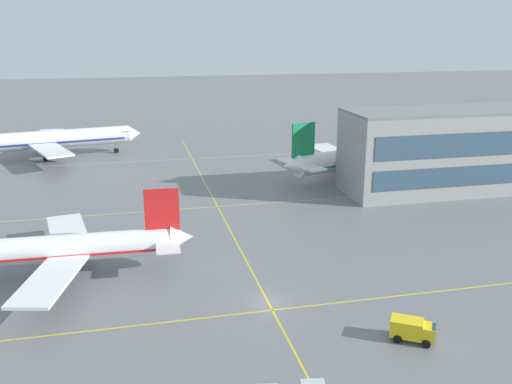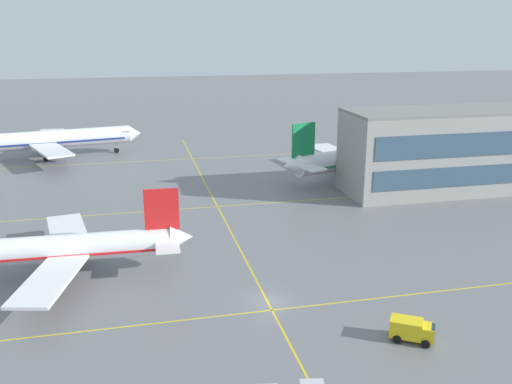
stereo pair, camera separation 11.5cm
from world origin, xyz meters
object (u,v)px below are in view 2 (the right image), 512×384
Objects in this scene: airliner_second_row at (363,157)px; service_truck_catering at (412,329)px; airliner_front_gate at (56,249)px; airliner_third_row at (51,140)px.

airliner_second_row is 60.89m from service_truck_catering.
airliner_front_gate is 0.81× the size of airliner_third_row.
airliner_third_row is 9.07× the size of service_truck_catering.
service_truck_catering is (34.39, -22.43, -2.32)m from airliner_front_gate.
airliner_third_row reaches higher than airliner_front_gate.
airliner_third_row reaches higher than service_truck_catering.
airliner_third_row is (-62.53, 31.80, 0.12)m from airliner_second_row.
airliner_second_row reaches higher than service_truck_catering.
airliner_front_gate is 64.57m from airliner_second_row.
airliner_second_row is 70.15m from airliner_third_row.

